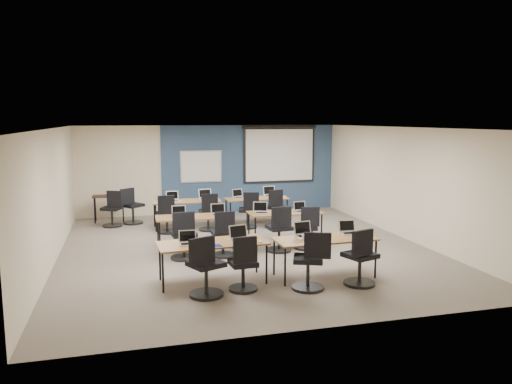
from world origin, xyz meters
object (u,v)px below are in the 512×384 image
object	(u,v)px
task_chair_1	(244,268)
laptop_5	(219,212)
laptop_0	(188,241)
task_chair_4	(184,239)
spare_chair_b	(113,212)
utility_table	(109,199)
laptop_3	(349,230)
training_table_front_left	(212,245)
laptop_10	(238,196)
laptop_11	(270,193)
training_table_mid_left	(195,218)
task_chair_2	(310,266)
training_table_back_left	(187,202)
training_table_back_right	(256,200)
laptop_4	(179,214)
task_chair_7	(307,231)
laptop_8	(173,198)
projector_screen	(280,151)
task_chair_8	(167,217)
task_chair_6	(280,233)
spare_chair_a	(132,209)
task_chair_3	(360,262)
laptop_7	(301,209)
training_table_front_right	(325,240)
training_table_mid_right	(285,214)
laptop_2	(304,233)
task_chair_10	(248,213)
laptop_1	(239,237)
laptop_9	(206,197)
task_chair_5	(223,238)
task_chair_9	(209,215)
whiteboard	(201,167)
laptop_6	(261,210)
task_chair_0	(205,271)
task_chair_11	(276,211)

from	to	relation	value
task_chair_1	laptop_5	distance (m)	3.13
laptop_0	task_chair_4	bearing A→B (deg)	90.20
laptop_5	spare_chair_b	distance (m)	3.67
utility_table	laptop_3	bearing A→B (deg)	-51.99
training_table_front_left	laptop_10	world-z (taller)	laptop_10
laptop_0	laptop_11	distance (m)	5.75
training_table_mid_left	task_chair_2	world-z (taller)	task_chair_2
training_table_back_left	laptop_3	xyz separation A→B (m)	(2.52, -4.64, 0.11)
spare_chair_b	training_table_mid_left	bearing A→B (deg)	-31.62
training_table_back_right	task_chair_4	distance (m)	3.86
laptop_4	utility_table	world-z (taller)	laptop_4
task_chair_7	spare_chair_b	size ratio (longest dim) A/B	0.98
laptop_3	training_table_mid_left	bearing A→B (deg)	140.27
laptop_8	laptop_0	bearing A→B (deg)	-92.08
projector_screen	task_chair_8	distance (m)	4.72
task_chair_6	spare_chair_a	xyz separation A→B (m)	(-3.08, 3.84, -0.01)
laptop_3	task_chair_3	bearing A→B (deg)	-98.33
laptop_0	laptop_10	world-z (taller)	laptop_10
laptop_7	task_chair_7	size ratio (longest dim) A/B	0.31
spare_chair_b	training_table_front_right	bearing A→B (deg)	-29.76
training_table_mid_left	training_table_mid_right	xyz separation A→B (m)	(2.13, -0.02, -0.00)
task_chair_4	laptop_2	bearing A→B (deg)	-41.68
laptop_2	task_chair_10	world-z (taller)	laptop_2
laptop_1	laptop_0	bearing A→B (deg)	171.95
training_table_front_left	laptop_9	size ratio (longest dim) A/B	5.42
laptop_0	laptop_9	distance (m)	4.94
task_chair_5	task_chair_6	bearing A→B (deg)	3.65
task_chair_8	training_table_front_left	bearing A→B (deg)	-89.57
training_table_mid_right	laptop_8	size ratio (longest dim) A/B	5.23
training_table_back_right	laptop_7	xyz separation A→B (m)	(0.49, -2.23, 0.11)
laptop_7	laptop_9	distance (m)	3.05
task_chair_6	task_chair_9	bearing A→B (deg)	110.08
task_chair_10	task_chair_9	bearing A→B (deg)	-162.95
laptop_5	whiteboard	bearing A→B (deg)	87.31
projector_screen	task_chair_3	distance (m)	7.58
projector_screen	laptop_10	bearing A→B (deg)	-135.05
laptop_6	training_table_front_left	bearing A→B (deg)	-104.12
task_chair_2	laptop_7	size ratio (longest dim) A/B	3.42
training_table_back_left	task_chair_0	world-z (taller)	task_chair_0
task_chair_3	task_chair_11	bearing A→B (deg)	71.72
training_table_front_right	laptop_9	size ratio (longest dim) A/B	5.23
utility_table	training_table_front_left	bearing A→B (deg)	-71.51
task_chair_1	task_chair_11	bearing A→B (deg)	62.74
whiteboard	task_chair_3	distance (m)	7.66
task_chair_0	training_table_front_right	bearing A→B (deg)	-11.75
training_table_front_right	task_chair_9	distance (m)	4.57
task_chair_7	laptop_9	xyz separation A→B (m)	(-1.78, 3.10, 0.39)
task_chair_2	laptop_2	bearing A→B (deg)	98.55
training_table_mid_left	laptop_6	size ratio (longest dim) A/B	5.23
whiteboard	laptop_4	xyz separation A→B (m)	(-1.12, -4.05, -0.66)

